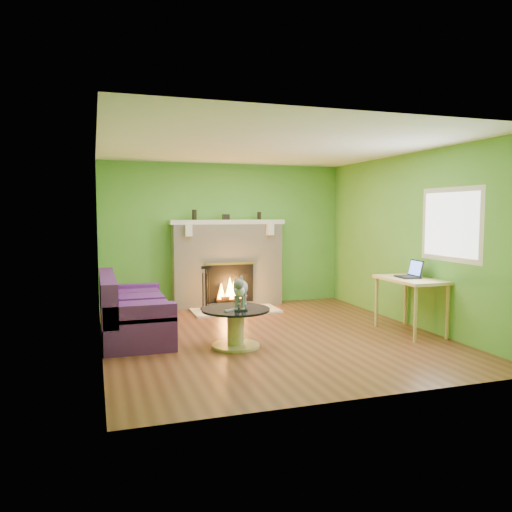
{
  "coord_description": "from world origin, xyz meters",
  "views": [
    {
      "loc": [
        -2.31,
        -6.44,
        1.71
      ],
      "look_at": [
        -0.08,
        0.4,
        1.08
      ],
      "focal_mm": 35.0,
      "sensor_mm": 36.0,
      "label": 1
    }
  ],
  "objects_px": {
    "cat": "(241,291)",
    "sofa": "(130,313)",
    "coffee_table": "(236,325)",
    "desk": "(411,285)"
  },
  "relations": [
    {
      "from": "sofa",
      "to": "coffee_table",
      "type": "relative_size",
      "value": 2.22
    },
    {
      "from": "sofa",
      "to": "coffee_table",
      "type": "height_order",
      "value": "sofa"
    },
    {
      "from": "coffee_table",
      "to": "desk",
      "type": "xyz_separation_m",
      "value": [
        2.57,
        -0.04,
        0.4
      ]
    },
    {
      "from": "desk",
      "to": "coffee_table",
      "type": "bearing_deg",
      "value": 179.06
    },
    {
      "from": "sofa",
      "to": "cat",
      "type": "relative_size",
      "value": 2.9
    },
    {
      "from": "coffee_table",
      "to": "cat",
      "type": "bearing_deg",
      "value": 32.01
    },
    {
      "from": "sofa",
      "to": "desk",
      "type": "relative_size",
      "value": 1.83
    },
    {
      "from": "sofa",
      "to": "coffee_table",
      "type": "distance_m",
      "value": 1.56
    },
    {
      "from": "sofa",
      "to": "desk",
      "type": "height_order",
      "value": "sofa"
    },
    {
      "from": "cat",
      "to": "sofa",
      "type": "bearing_deg",
      "value": 166.81
    }
  ]
}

